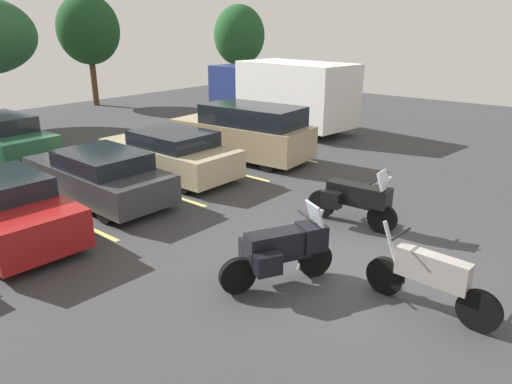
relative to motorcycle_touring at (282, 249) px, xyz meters
name	(u,v)px	position (x,y,z in m)	size (l,w,h in m)	color
ground	(341,265)	(1.32, -0.44, -0.71)	(44.00, 44.00, 0.10)	#38383A
motorcycle_touring	(282,249)	(0.00, 0.00, 0.00)	(1.94, 1.28, 1.42)	black
motorcycle_second	(355,199)	(3.07, 0.26, -0.02)	(0.90, 2.16, 1.39)	black
motorcycle_third	(430,278)	(0.79, -2.28, -0.09)	(0.62, 2.18, 1.31)	black
parking_stripes	(106,200)	(0.46, 6.04, -0.66)	(13.14, 4.70, 0.01)	#EAE066
car_red	(0,207)	(-2.23, 5.77, 0.01)	(1.99, 4.63, 1.38)	maroon
car_charcoal	(99,175)	(0.40, 6.17, -0.01)	(1.90, 4.58, 1.33)	#38383D
car_champagne	(170,154)	(2.92, 6.31, 0.03)	(1.95, 4.49, 1.40)	#C1B289
car_tan	(244,132)	(5.82, 5.90, 0.25)	(2.19, 4.95, 1.84)	tan
box_truck	(281,93)	(10.61, 7.93, 0.88)	(3.21, 7.03, 2.86)	navy
tree_right	(88,30)	(9.07, 19.81, 3.39)	(3.32, 3.32, 5.91)	#4C3823
tree_far_right	(239,35)	(19.70, 18.31, 2.95)	(3.50, 3.50, 5.64)	#4C3823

